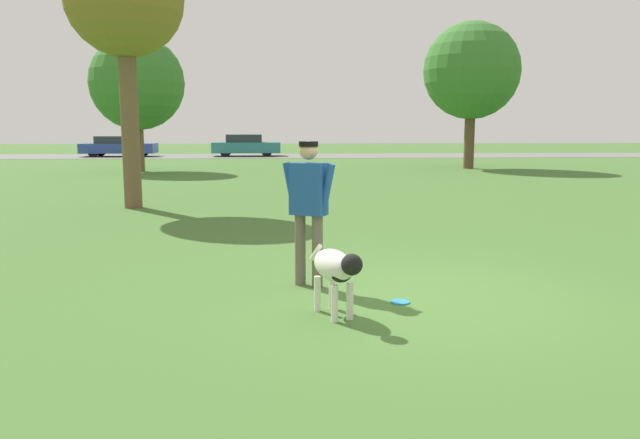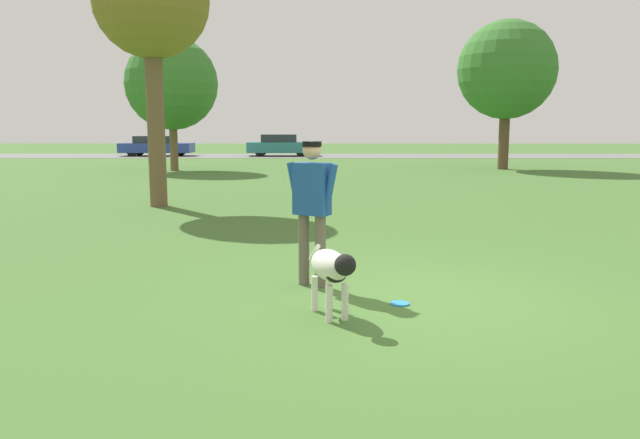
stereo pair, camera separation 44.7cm
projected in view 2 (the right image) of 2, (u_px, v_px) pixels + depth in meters
ground_plane at (418, 299)px, 6.96m from camera, size 120.00×120.00×0.00m
far_road_strip at (342, 156)px, 39.50m from camera, size 120.00×6.00×0.01m
person at (312, 201)px, 7.38m from camera, size 0.64×0.42×1.74m
dog at (331, 268)px, 6.24m from camera, size 0.55×1.03×0.71m
frisbee at (400, 304)px, 6.75m from camera, size 0.21×0.21×0.02m
tree_far_right at (507, 70)px, 26.92m from camera, size 4.24×4.24×6.42m
tree_near_left at (151, 4)px, 14.25m from camera, size 2.66×2.66×6.10m
tree_far_left at (172, 84)px, 26.20m from camera, size 3.88×3.88×5.61m
parked_car_blue at (156, 146)px, 39.30m from camera, size 4.49×1.81×1.26m
parked_car_teal at (281, 145)px, 39.26m from camera, size 4.27×1.94×1.36m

